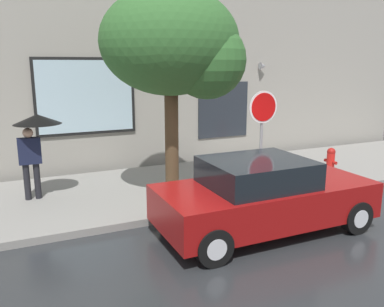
# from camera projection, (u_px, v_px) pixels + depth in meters

# --- Properties ---
(ground_plane) EXTENTS (60.00, 60.00, 0.00)m
(ground_plane) POSITION_uv_depth(u_px,v_px,m) (243.00, 231.00, 7.71)
(ground_plane) COLOR #282B2D
(sidewalk) EXTENTS (20.00, 4.00, 0.15)m
(sidewalk) POSITION_uv_depth(u_px,v_px,m) (182.00, 185.00, 10.36)
(sidewalk) COLOR gray
(sidewalk) RESTS_ON ground
(building_facade) EXTENTS (20.00, 0.67, 7.00)m
(building_facade) POSITION_uv_depth(u_px,v_px,m) (149.00, 53.00, 11.82)
(building_facade) COLOR #9E998E
(building_facade) RESTS_ON ground
(parked_car) EXTENTS (4.16, 1.89, 1.44)m
(parked_car) POSITION_uv_depth(u_px,v_px,m) (263.00, 196.00, 7.58)
(parked_car) COLOR maroon
(parked_car) RESTS_ON ground
(fire_hydrant) EXTENTS (0.30, 0.44, 0.73)m
(fire_hydrant) POSITION_uv_depth(u_px,v_px,m) (331.00, 161.00, 11.16)
(fire_hydrant) COLOR red
(fire_hydrant) RESTS_ON sidewalk
(pedestrian_with_umbrella) EXTENTS (1.04, 1.04, 1.93)m
(pedestrian_with_umbrella) POSITION_uv_depth(u_px,v_px,m) (35.00, 131.00, 8.83)
(pedestrian_with_umbrella) COLOR black
(pedestrian_with_umbrella) RESTS_ON sidewalk
(street_tree) EXTENTS (3.08, 2.61, 4.64)m
(street_tree) POSITION_uv_depth(u_px,v_px,m) (178.00, 47.00, 8.56)
(street_tree) COLOR #4C3823
(street_tree) RESTS_ON sidewalk
(stop_sign) EXTENTS (0.76, 0.10, 2.42)m
(stop_sign) POSITION_uv_depth(u_px,v_px,m) (262.00, 121.00, 9.33)
(stop_sign) COLOR gray
(stop_sign) RESTS_ON sidewalk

